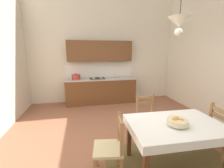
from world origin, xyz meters
TOP-DOWN VIEW (x-y plane):
  - ground_plane at (0.00, 0.00)m, footprint 5.83×6.30m
  - wall_back at (0.00, 2.91)m, footprint 5.83×0.12m
  - kitchen_cabinetry at (-0.17, 2.58)m, footprint 2.48×0.63m
  - dining_table at (0.53, -0.81)m, footprint 1.45×0.99m
  - dining_chair_tv_side at (-0.47, -0.76)m, footprint 0.48×0.48m
  - dining_chair_window_side at (1.57, -0.74)m, footprint 0.45×0.45m
  - dining_chair_kitchen_side at (0.50, 0.08)m, footprint 0.42×0.42m
  - fruit_bowl at (0.51, -0.88)m, footprint 0.30×0.30m
  - pendant_lamp at (0.54, -0.66)m, footprint 0.32×0.32m

SIDE VIEW (x-z plane):
  - ground_plane at x=0.00m, z-range -0.10..0.00m
  - dining_chair_tv_side at x=-0.47m, z-range -0.02..0.91m
  - dining_chair_window_side at x=1.57m, z-range -0.02..0.91m
  - dining_chair_kitchen_side at x=0.50m, z-range -0.02..0.91m
  - dining_table at x=0.53m, z-range 0.25..1.01m
  - fruit_bowl at x=0.51m, z-range 0.75..0.87m
  - kitchen_cabinetry at x=-0.17m, z-range -0.24..1.96m
  - wall_back at x=0.00m, z-range 0.00..4.25m
  - pendant_lamp at x=0.54m, z-range 1.83..2.63m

